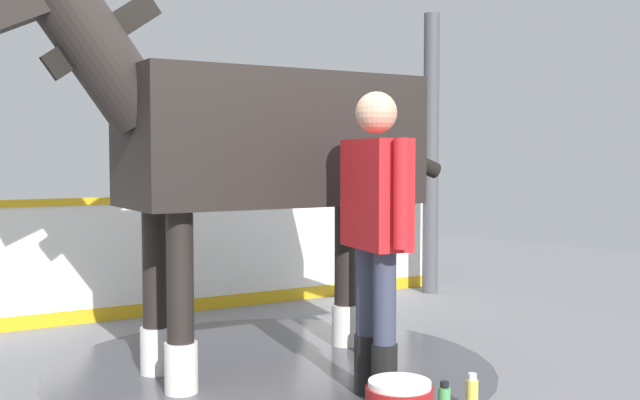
% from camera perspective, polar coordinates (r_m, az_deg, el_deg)
% --- Properties ---
extents(ground_plane, '(16.00, 16.00, 0.02)m').
position_cam_1_polar(ground_plane, '(5.01, -3.31, -13.25)').
color(ground_plane, gray).
extents(wet_patch, '(2.98, 2.98, 0.00)m').
position_cam_1_polar(wet_patch, '(5.25, -3.59, -12.33)').
color(wet_patch, '#4C4C54').
rests_on(wet_patch, ground).
extents(barrier_wall, '(1.65, 5.66, 1.06)m').
position_cam_1_polar(barrier_wall, '(6.97, -11.11, -4.38)').
color(barrier_wall, white).
rests_on(barrier_wall, ground).
extents(roof_post_far, '(0.16, 0.16, 2.86)m').
position_cam_1_polar(roof_post_far, '(7.89, 8.31, 3.40)').
color(roof_post_far, '#4C4C51').
rests_on(roof_post_far, ground).
extents(horse, '(1.34, 3.23, 2.62)m').
position_cam_1_polar(horse, '(5.00, -4.94, 4.09)').
color(horse, black).
rests_on(horse, ground).
extents(handler, '(0.66, 0.41, 1.79)m').
position_cam_1_polar(handler, '(4.38, 4.21, -1.57)').
color(handler, black).
rests_on(handler, ground).
extents(bottle_shampoo, '(0.07, 0.07, 0.21)m').
position_cam_1_polar(bottle_shampoo, '(4.44, 11.34, -14.06)').
color(bottle_shampoo, '#D8CC4C').
rests_on(bottle_shampoo, ground).
extents(bottle_spray, '(0.07, 0.07, 0.19)m').
position_cam_1_polar(bottle_spray, '(4.35, 9.31, -14.55)').
color(bottle_spray, '#4CA559').
rests_on(bottle_spray, ground).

